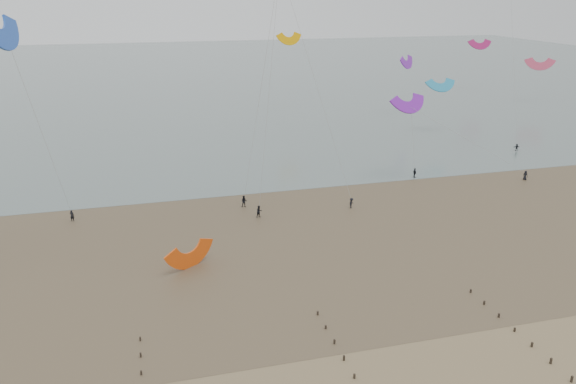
% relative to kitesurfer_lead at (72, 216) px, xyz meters
% --- Properties ---
extents(sea_and_shore, '(500.00, 665.00, 0.03)m').
position_rel_kitesurfer_lead_xyz_m(sea_and_shore, '(19.06, -10.94, -0.88)').
color(sea_and_shore, '#475654').
rests_on(sea_and_shore, ground).
extents(kitesurfer_lead, '(0.75, 0.61, 1.78)m').
position_rel_kitesurfer_lead_xyz_m(kitesurfer_lead, '(0.00, 0.00, 0.00)').
color(kitesurfer_lead, black).
rests_on(kitesurfer_lead, ground).
extents(kitesurfers, '(147.89, 23.06, 1.88)m').
position_rel_kitesurfer_lead_xyz_m(kitesurfers, '(53.93, 2.15, -0.02)').
color(kitesurfers, black).
rests_on(kitesurfers, ground).
extents(grounded_kite, '(7.61, 7.22, 3.32)m').
position_rel_kitesurfer_lead_xyz_m(grounded_kite, '(15.39, -19.06, -0.89)').
color(grounded_kite, '#E54C0E').
rests_on(grounded_kite, ground).
extents(kites_airborne, '(245.92, 111.80, 39.83)m').
position_rel_kitesurfer_lead_xyz_m(kites_airborne, '(3.66, 43.25, 20.78)').
color(kites_airborne, purple).
rests_on(kites_airborne, ground).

